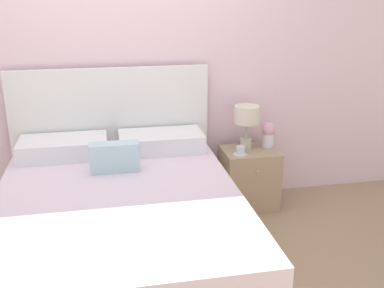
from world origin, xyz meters
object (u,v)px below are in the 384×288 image
(nightstand, at_px, (249,178))
(teacup, at_px, (240,151))
(bed, at_px, (119,224))
(flower_vase, at_px, (268,133))
(table_lamp, at_px, (247,118))

(nightstand, relative_size, teacup, 4.43)
(teacup, bearing_deg, bed, -148.61)
(bed, height_order, flower_vase, bed)
(teacup, bearing_deg, flower_vase, 25.65)
(bed, distance_m, teacup, 1.21)
(bed, relative_size, teacup, 17.30)
(nightstand, bearing_deg, bed, -147.91)
(table_lamp, height_order, flower_vase, table_lamp)
(flower_vase, height_order, teacup, flower_vase)
(table_lamp, bearing_deg, teacup, -122.18)
(nightstand, xyz_separation_m, table_lamp, (-0.02, 0.06, 0.52))
(bed, distance_m, flower_vase, 1.54)
(bed, bearing_deg, teacup, 31.39)
(table_lamp, bearing_deg, nightstand, -69.43)
(bed, bearing_deg, table_lamp, 34.62)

